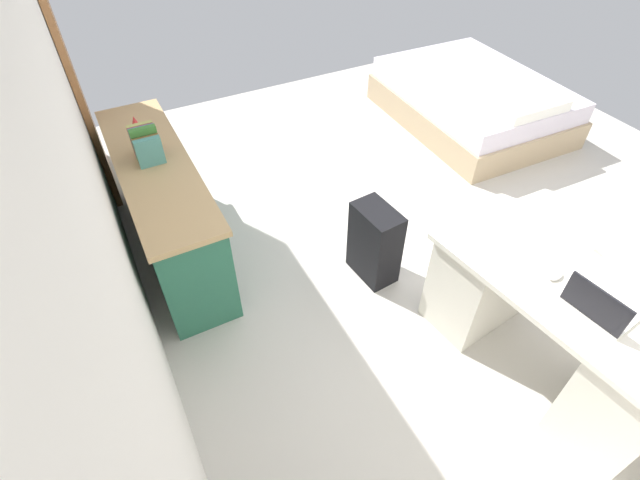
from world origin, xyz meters
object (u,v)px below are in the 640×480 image
(suitcase_black, at_px, (375,243))
(computer_mouse, at_px, (555,275))
(desk, at_px, (548,327))
(bed, at_px, (472,101))
(figurine_small, at_px, (135,123))
(credenza, at_px, (166,208))
(laptop, at_px, (598,307))

(suitcase_black, distance_m, computer_mouse, 1.21)
(desk, height_order, suitcase_black, desk)
(desk, xyz_separation_m, bed, (2.51, -1.65, -0.14))
(desk, bearing_deg, bed, -33.31)
(desk, bearing_deg, computer_mouse, 15.27)
(computer_mouse, relative_size, figurine_small, 0.91)
(bed, distance_m, suitcase_black, 2.53)
(bed, relative_size, suitcase_black, 3.28)
(credenza, xyz_separation_m, laptop, (-2.23, -1.64, 0.38))
(suitcase_black, bearing_deg, credenza, 47.40)
(desk, xyz_separation_m, credenza, (2.06, 1.68, 0.02))
(computer_mouse, bearing_deg, suitcase_black, 16.08)
(computer_mouse, bearing_deg, bed, -41.36)
(desk, distance_m, bed, 3.01)
(computer_mouse, distance_m, figurine_small, 2.95)
(credenza, relative_size, computer_mouse, 18.00)
(laptop, bearing_deg, figurine_small, 31.21)
(computer_mouse, bearing_deg, figurine_small, 27.34)
(credenza, distance_m, laptop, 2.80)
(desk, height_order, computer_mouse, computer_mouse)
(bed, relative_size, computer_mouse, 19.45)
(desk, relative_size, laptop, 4.52)
(figurine_small, bearing_deg, suitcase_black, -139.25)
(desk, bearing_deg, credenza, 39.13)
(credenza, xyz_separation_m, bed, (0.45, -3.33, -0.16))
(credenza, bearing_deg, laptop, -143.70)
(suitcase_black, relative_size, computer_mouse, 5.92)
(credenza, distance_m, computer_mouse, 2.59)
(desk, distance_m, suitcase_black, 1.21)
(desk, xyz_separation_m, computer_mouse, (0.09, 0.02, 0.37))
(credenza, bearing_deg, desk, -140.87)
(desk, relative_size, bed, 0.77)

